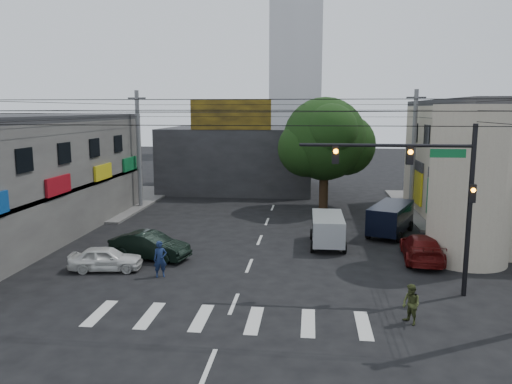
% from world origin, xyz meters
% --- Properties ---
extents(ground, '(160.00, 160.00, 0.00)m').
position_xyz_m(ground, '(0.00, 0.00, 0.00)').
color(ground, black).
rests_on(ground, ground).
extents(sidewalk_far_left, '(16.00, 16.00, 0.15)m').
position_xyz_m(sidewalk_far_left, '(-18.00, 18.00, 0.07)').
color(sidewalk_far_left, '#514F4C').
rests_on(sidewalk_far_left, ground).
extents(sidewalk_far_right, '(16.00, 16.00, 0.15)m').
position_xyz_m(sidewalk_far_right, '(18.00, 18.00, 0.07)').
color(sidewalk_far_right, '#514F4C').
rests_on(sidewalk_far_right, ground).
extents(corner_column, '(4.00, 4.00, 8.00)m').
position_xyz_m(corner_column, '(11.00, 4.00, 4.00)').
color(corner_column, '#A1937F').
rests_on(corner_column, ground).
extents(building_far, '(14.00, 10.00, 6.00)m').
position_xyz_m(building_far, '(-4.00, 26.00, 3.00)').
color(building_far, '#232326').
rests_on(building_far, ground).
extents(billboard, '(7.00, 0.30, 2.60)m').
position_xyz_m(billboard, '(-4.00, 21.10, 7.30)').
color(billboard, olive).
rests_on(billboard, building_far).
extents(tower_distant, '(9.00, 9.00, 44.00)m').
position_xyz_m(tower_distant, '(0.00, 70.00, 22.00)').
color(tower_distant, silver).
rests_on(tower_distant, ground).
extents(street_tree, '(6.40, 6.40, 8.70)m').
position_xyz_m(street_tree, '(4.00, 17.00, 5.47)').
color(street_tree, black).
rests_on(street_tree, ground).
extents(traffic_gantry, '(7.10, 0.35, 7.20)m').
position_xyz_m(traffic_gantry, '(7.82, -1.00, 4.83)').
color(traffic_gantry, black).
rests_on(traffic_gantry, ground).
extents(utility_pole_far_left, '(0.32, 0.32, 9.20)m').
position_xyz_m(utility_pole_far_left, '(-10.50, 16.00, 4.60)').
color(utility_pole_far_left, '#59595B').
rests_on(utility_pole_far_left, ground).
extents(utility_pole_far_right, '(0.32, 0.32, 9.20)m').
position_xyz_m(utility_pole_far_right, '(10.50, 16.00, 4.60)').
color(utility_pole_far_right, '#59595B').
rests_on(utility_pole_far_right, ground).
extents(dark_sedan, '(3.43, 4.93, 1.40)m').
position_xyz_m(dark_sedan, '(-5.34, 2.63, 0.70)').
color(dark_sedan, black).
rests_on(dark_sedan, ground).
extents(white_compact, '(2.40, 3.89, 1.19)m').
position_xyz_m(white_compact, '(-6.85, 0.52, 0.59)').
color(white_compact, silver).
rests_on(white_compact, ground).
extents(maroon_sedan, '(2.68, 5.04, 1.37)m').
position_xyz_m(maroon_sedan, '(8.78, 3.89, 0.69)').
color(maroon_sedan, '#500C0B').
rests_on(maroon_sedan, ground).
extents(silver_minivan, '(4.16, 1.82, 1.77)m').
position_xyz_m(silver_minivan, '(4.00, 6.16, 0.89)').
color(silver_minivan, '#AFB4B8').
rests_on(silver_minivan, ground).
extents(navy_van, '(6.09, 5.18, 1.93)m').
position_xyz_m(navy_van, '(7.98, 9.21, 0.96)').
color(navy_van, black).
rests_on(navy_van, ground).
extents(traffic_officer, '(0.93, 0.88, 1.71)m').
position_xyz_m(traffic_officer, '(-3.93, -0.10, 0.86)').
color(traffic_officer, '#132145').
rests_on(traffic_officer, ground).
extents(pedestrian_olive, '(1.23, 1.21, 1.49)m').
position_xyz_m(pedestrian_olive, '(6.71, -4.15, 0.75)').
color(pedestrian_olive, '#353D1C').
rests_on(pedestrian_olive, ground).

